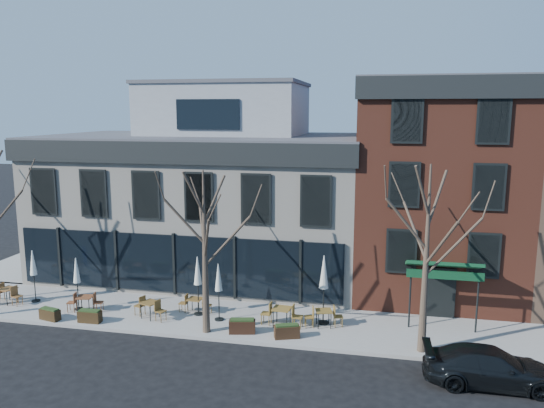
# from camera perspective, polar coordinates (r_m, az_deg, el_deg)

# --- Properties ---
(ground) EXTENTS (120.00, 120.00, 0.00)m
(ground) POSITION_cam_1_polar(r_m,az_deg,el_deg) (28.25, -10.28, -10.02)
(ground) COLOR black
(ground) RESTS_ON ground
(sidewalk_front) EXTENTS (33.50, 4.70, 0.15)m
(sidewalk_front) POSITION_cam_1_polar(r_m,az_deg,el_deg) (25.29, -5.18, -12.15)
(sidewalk_front) COLOR gray
(sidewalk_front) RESTS_ON ground
(sidewalk_side) EXTENTS (4.50, 12.00, 0.15)m
(sidewalk_side) POSITION_cam_1_polar(r_m,az_deg,el_deg) (38.53, -22.55, -5.08)
(sidewalk_side) COLOR gray
(sidewalk_side) RESTS_ON ground
(corner_building) EXTENTS (18.39, 10.39, 11.10)m
(corner_building) POSITION_cam_1_polar(r_m,az_deg,el_deg) (31.65, -6.96, 1.08)
(corner_building) COLOR beige
(corner_building) RESTS_ON ground
(red_brick_building) EXTENTS (8.20, 11.78, 11.18)m
(red_brick_building) POSITION_cam_1_polar(r_m,az_deg,el_deg) (29.86, 17.13, 1.94)
(red_brick_building) COLOR brown
(red_brick_building) RESTS_ON ground
(tree_mid) EXTENTS (3.50, 3.55, 7.04)m
(tree_mid) POSITION_cam_1_polar(r_m,az_deg,el_deg) (22.60, -7.22, -4.95)
(tree_mid) COLOR #382B21
(tree_mid) RESTS_ON sidewalk_front
(tree_right) EXTENTS (3.72, 3.77, 7.48)m
(tree_right) POSITION_cam_1_polar(r_m,az_deg,el_deg) (21.40, 16.28, -5.51)
(tree_right) COLOR #382B21
(tree_right) RESTS_ON sidewalk_front
(parked_sedan) EXTENTS (4.68, 2.01, 1.34)m
(parked_sedan) POSITION_cam_1_polar(r_m,az_deg,el_deg) (21.03, 22.45, -15.90)
(parked_sedan) COLOR black
(parked_sedan) RESTS_ON ground
(cafe_set_0) EXTENTS (1.84, 0.89, 0.94)m
(cafe_set_0) POSITION_cam_1_polar(r_m,az_deg,el_deg) (29.73, -26.54, -8.63)
(cafe_set_0) COLOR brown
(cafe_set_0) RESTS_ON sidewalk_front
(cafe_set_1) EXTENTS (1.77, 0.82, 0.91)m
(cafe_set_1) POSITION_cam_1_polar(r_m,az_deg,el_deg) (27.13, -19.46, -9.91)
(cafe_set_1) COLOR brown
(cafe_set_1) RESTS_ON sidewalk_front
(cafe_set_2) EXTENTS (1.83, 1.04, 0.94)m
(cafe_set_2) POSITION_cam_1_polar(r_m,az_deg,el_deg) (25.50, -12.99, -10.83)
(cafe_set_2) COLOR brown
(cafe_set_2) RESTS_ON sidewalk_front
(cafe_set_3) EXTENTS (1.63, 0.67, 0.85)m
(cafe_set_3) POSITION_cam_1_polar(r_m,az_deg,el_deg) (25.75, -8.27, -10.57)
(cafe_set_3) COLOR brown
(cafe_set_3) RESTS_ON sidewalk_front
(cafe_set_4) EXTENTS (1.95, 0.82, 1.01)m
(cafe_set_4) POSITION_cam_1_polar(r_m,az_deg,el_deg) (24.02, 1.05, -11.81)
(cafe_set_4) COLOR brown
(cafe_set_4) RESTS_ON sidewalk_front
(cafe_set_5) EXTENTS (1.79, 0.87, 0.92)m
(cafe_set_5) POSITION_cam_1_polar(r_m,az_deg,el_deg) (24.07, 5.58, -11.93)
(cafe_set_5) COLOR brown
(cafe_set_5) RESTS_ON sidewalk_front
(umbrella_0) EXTENTS (0.42, 0.42, 2.64)m
(umbrella_0) POSITION_cam_1_polar(r_m,az_deg,el_deg) (29.01, -24.31, -6.06)
(umbrella_0) COLOR black
(umbrella_0) RESTS_ON sidewalk_front
(umbrella_1) EXTENTS (0.41, 0.41, 2.57)m
(umbrella_1) POSITION_cam_1_polar(r_m,az_deg,el_deg) (27.09, -20.28, -7.00)
(umbrella_1) COLOR black
(umbrella_1) RESTS_ON sidewalk_front
(umbrella_2) EXTENTS (0.45, 0.45, 2.81)m
(umbrella_2) POSITION_cam_1_polar(r_m,az_deg,el_deg) (25.01, -8.00, -7.46)
(umbrella_2) COLOR black
(umbrella_2) RESTS_ON sidewalk_front
(umbrella_3) EXTENTS (0.43, 0.43, 2.66)m
(umbrella_3) POSITION_cam_1_polar(r_m,az_deg,el_deg) (24.30, -5.77, -8.19)
(umbrella_3) COLOR black
(umbrella_3) RESTS_ON sidewalk_front
(umbrella_4) EXTENTS (0.50, 0.50, 3.15)m
(umbrella_4) POSITION_cam_1_polar(r_m,az_deg,el_deg) (23.80, 5.60, -7.71)
(umbrella_4) COLOR black
(umbrella_4) RESTS_ON sidewalk_front
(planter_0) EXTENTS (1.04, 0.60, 0.55)m
(planter_0) POSITION_cam_1_polar(r_m,az_deg,el_deg) (26.76, -22.78, -10.85)
(planter_0) COLOR black
(planter_0) RESTS_ON sidewalk_front
(planter_1) EXTENTS (1.04, 0.43, 0.58)m
(planter_1) POSITION_cam_1_polar(r_m,az_deg,el_deg) (25.83, -19.01, -11.32)
(planter_1) COLOR #2F210F
(planter_1) RESTS_ON sidewalk_front
(planter_2) EXTENTS (1.19, 0.67, 0.63)m
(planter_2) POSITION_cam_1_polar(r_m,az_deg,el_deg) (23.42, -3.22, -12.96)
(planter_2) COLOR black
(planter_2) RESTS_ON sidewalk_front
(planter_3) EXTENTS (1.14, 0.76, 0.59)m
(planter_3) POSITION_cam_1_polar(r_m,az_deg,el_deg) (22.94, 1.61, -13.51)
(planter_3) COLOR #321E10
(planter_3) RESTS_ON sidewalk_front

